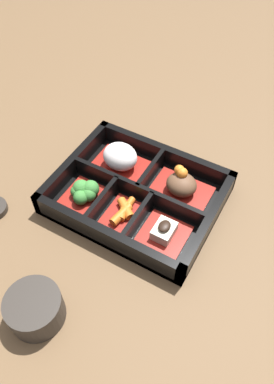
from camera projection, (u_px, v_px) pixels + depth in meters
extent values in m
plane|color=brown|center=(137.00, 201.00, 0.69)|extent=(3.00, 3.00, 0.00)
cube|color=black|center=(137.00, 199.00, 0.68)|extent=(0.29, 0.23, 0.01)
cube|color=black|center=(105.00, 237.00, 0.61)|extent=(0.29, 0.01, 0.05)
cube|color=black|center=(164.00, 156.00, 0.73)|extent=(0.29, 0.01, 0.05)
cube|color=black|center=(75.00, 165.00, 0.71)|extent=(0.01, 0.23, 0.05)
cube|color=black|center=(208.00, 224.00, 0.63)|extent=(0.01, 0.23, 0.05)
cube|color=black|center=(137.00, 193.00, 0.67)|extent=(0.26, 0.01, 0.05)
cube|color=black|center=(103.00, 203.00, 0.65)|extent=(0.01, 0.10, 0.05)
cube|color=black|center=(138.00, 220.00, 0.63)|extent=(0.01, 0.10, 0.05)
cube|color=black|center=(150.00, 175.00, 0.69)|extent=(0.01, 0.10, 0.05)
cube|color=maroon|center=(121.00, 167.00, 0.72)|extent=(0.11, 0.08, 0.01)
ellipsoid|color=silver|center=(120.00, 157.00, 0.70)|extent=(0.07, 0.06, 0.05)
cube|color=maroon|center=(180.00, 192.00, 0.68)|extent=(0.11, 0.08, 0.01)
ellipsoid|color=brown|center=(181.00, 185.00, 0.67)|extent=(0.06, 0.05, 0.04)
sphere|color=orange|center=(182.00, 173.00, 0.66)|extent=(0.02, 0.02, 0.02)
sphere|color=orange|center=(179.00, 170.00, 0.66)|extent=(0.02, 0.02, 0.02)
cube|color=maroon|center=(83.00, 197.00, 0.67)|extent=(0.07, 0.08, 0.01)
sphere|color=#387A33|center=(88.00, 192.00, 0.66)|extent=(0.02, 0.02, 0.02)
sphere|color=#387A33|center=(81.00, 188.00, 0.66)|extent=(0.03, 0.03, 0.03)
sphere|color=#387A33|center=(77.00, 191.00, 0.66)|extent=(0.02, 0.02, 0.02)
sphere|color=#387A33|center=(81.00, 198.00, 0.65)|extent=(0.03, 0.03, 0.03)
sphere|color=#387A33|center=(89.00, 195.00, 0.66)|extent=(0.03, 0.03, 0.03)
sphere|color=#387A33|center=(91.00, 189.00, 0.66)|extent=(0.03, 0.03, 0.03)
cube|color=maroon|center=(121.00, 215.00, 0.65)|extent=(0.05, 0.08, 0.01)
cylinder|color=#D1661E|center=(122.00, 211.00, 0.64)|extent=(0.02, 0.04, 0.01)
cylinder|color=#D1661E|center=(125.00, 208.00, 0.65)|extent=(0.04, 0.04, 0.02)
cylinder|color=#D1661E|center=(126.00, 206.00, 0.65)|extent=(0.01, 0.04, 0.01)
cylinder|color=#D1661E|center=(123.00, 215.00, 0.64)|extent=(0.02, 0.05, 0.02)
cube|color=maroon|center=(164.00, 235.00, 0.62)|extent=(0.08, 0.08, 0.01)
cube|color=beige|center=(164.00, 231.00, 0.61)|extent=(0.03, 0.04, 0.02)
ellipsoid|color=black|center=(165.00, 226.00, 0.60)|extent=(0.02, 0.02, 0.01)
cylinder|color=#2D2823|center=(35.00, 309.00, 0.53)|extent=(0.08, 0.08, 0.05)
cylinder|color=#597A38|center=(32.00, 303.00, 0.52)|extent=(0.07, 0.07, 0.01)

